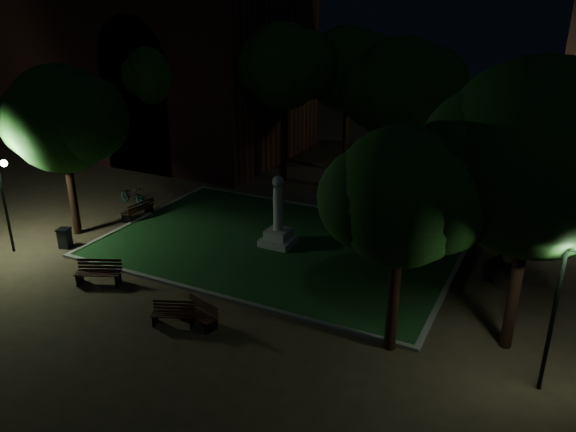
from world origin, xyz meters
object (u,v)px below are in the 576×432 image
(bench_near_left, at_px, (200,314))
(trash_bin, at_px, (65,238))
(bench_far_side, at_px, (370,194))
(bench_right_side, at_px, (496,268))
(bench_west_near, at_px, (99,273))
(bench_left_side, at_px, (138,210))
(bicycle, at_px, (132,195))
(monument, at_px, (278,226))
(bench_near_right, at_px, (174,314))

(bench_near_left, xyz_separation_m, trash_bin, (-8.97, 2.49, 0.06))
(bench_far_side, relative_size, trash_bin, 1.87)
(bench_right_side, bearing_deg, bench_west_near, 142.35)
(bench_left_side, distance_m, bench_right_side, 16.96)
(bicycle, bearing_deg, bench_west_near, -140.24)
(bench_west_near, bearing_deg, bench_near_left, -31.87)
(bench_right_side, height_order, trash_bin, trash_bin)
(monument, relative_size, bench_far_side, 1.92)
(bench_west_near, relative_size, bicycle, 1.00)
(bench_near_right, distance_m, bench_left_side, 10.32)
(bench_near_left, distance_m, bench_west_near, 5.22)
(bench_near_right, height_order, bench_far_side, bench_far_side)
(bench_right_side, height_order, bicycle, bicycle)
(bench_far_side, bearing_deg, monument, 101.37)
(monument, bearing_deg, bench_right_side, 8.04)
(bench_near_right, bearing_deg, bench_far_side, 59.68)
(monument, xyz_separation_m, bench_left_side, (-7.77, -0.25, -0.51))
(bench_right_side, bearing_deg, bench_near_left, 157.35)
(bench_far_side, bearing_deg, bench_west_near, 89.80)
(monument, height_order, bench_near_left, monument)
(bench_west_near, height_order, bench_far_side, bench_west_near)
(bench_west_near, relative_size, bench_left_side, 1.02)
(bench_near_right, bearing_deg, bench_near_left, 4.08)
(bench_left_side, relative_size, bicycle, 0.98)
(monument, bearing_deg, trash_bin, -152.37)
(bench_west_near, height_order, bench_right_side, bench_west_near)
(bench_left_side, bearing_deg, bench_far_side, 134.83)
(bench_right_side, xyz_separation_m, bench_far_side, (-7.34, 6.08, 0.04))
(bench_near_left, height_order, bench_right_side, bench_near_left)
(monument, bearing_deg, bench_left_side, -178.19)
(monument, xyz_separation_m, bench_right_side, (9.11, 1.29, -0.59))
(bench_near_left, distance_m, trash_bin, 9.31)
(bench_west_near, bearing_deg, bench_right_side, 4.01)
(bench_near_right, relative_size, bench_far_side, 0.93)
(bench_right_side, bearing_deg, monument, 121.65)
(bench_near_right, distance_m, trash_bin, 8.67)
(trash_bin, bearing_deg, bench_left_side, 81.47)
(monument, height_order, trash_bin, monument)
(bench_far_side, height_order, trash_bin, trash_bin)
(bench_near_left, xyz_separation_m, bench_west_near, (-5.18, 0.65, 0.06))
(bench_near_left, xyz_separation_m, bench_right_side, (8.54, 8.17, -0.02))
(bicycle, bearing_deg, bench_left_side, -125.11)
(bench_near_right, distance_m, bench_far_side, 14.78)
(bench_near_left, relative_size, bench_right_side, 1.06)
(monument, relative_size, trash_bin, 3.58)
(bench_west_near, relative_size, trash_bin, 2.03)
(trash_bin, distance_m, bicycle, 5.85)
(monument, bearing_deg, bench_far_side, 76.43)
(bench_left_side, bearing_deg, bench_west_near, 34.11)
(bench_left_side, bearing_deg, bicycle, -125.50)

